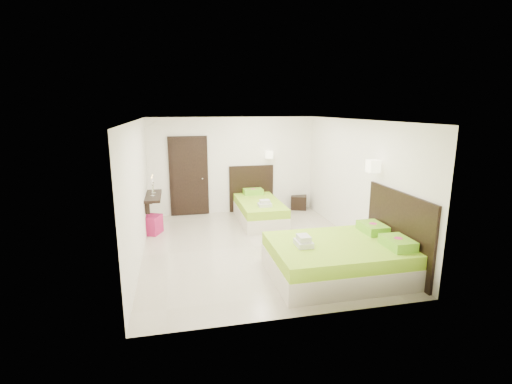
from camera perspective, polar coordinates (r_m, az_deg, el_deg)
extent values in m
plane|color=#BDB29D|center=(7.83, -0.24, -8.39)|extent=(5.50, 5.50, 0.00)
cube|color=beige|center=(9.47, 0.52, -3.54)|extent=(1.03, 2.06, 0.33)
cube|color=#81BC1E|center=(9.40, 0.53, -1.98)|extent=(1.02, 2.04, 0.21)
cube|color=black|center=(10.30, -0.72, 0.54)|extent=(1.24, 0.05, 1.29)
cube|color=#75BD22|center=(10.09, -0.45, 0.08)|extent=(0.51, 0.35, 0.14)
cylinder|color=#DD347A|center=(10.08, -0.45, 0.49)|extent=(0.12, 0.12, 0.00)
cube|color=silver|center=(8.83, 1.35, -1.99)|extent=(0.31, 0.23, 0.08)
cube|color=silver|center=(8.81, 1.36, -1.47)|extent=(0.23, 0.17, 0.08)
cube|color=white|center=(10.10, 2.00, 5.77)|extent=(0.19, 0.19, 0.21)
cylinder|color=#2D2116|center=(10.18, 1.88, 5.83)|extent=(0.03, 0.16, 0.03)
cube|color=beige|center=(6.65, 12.40, -10.99)|extent=(2.29, 1.71, 0.37)
cube|color=#81BC1E|center=(6.54, 12.53, -8.60)|extent=(2.26, 1.70, 0.23)
cube|color=black|center=(6.99, 20.98, -5.72)|extent=(0.05, 1.94, 1.43)
cube|color=#75BD22|center=(6.55, 20.98, -7.31)|extent=(0.39, 0.57, 0.16)
cylinder|color=#DD347A|center=(6.52, 21.03, -6.63)|extent=(0.14, 0.14, 0.00)
cube|color=#75BD22|center=(7.19, 17.50, -5.27)|extent=(0.39, 0.57, 0.16)
cylinder|color=#DD347A|center=(7.16, 17.55, -4.65)|extent=(0.14, 0.14, 0.00)
cube|color=silver|center=(6.25, 7.31, -7.83)|extent=(0.25, 0.34, 0.09)
cube|color=silver|center=(6.22, 7.34, -7.04)|extent=(0.19, 0.26, 0.09)
cube|color=white|center=(7.26, 17.57, 3.82)|extent=(0.21, 0.21, 0.23)
cylinder|color=#2D2116|center=(7.30, 18.11, 3.83)|extent=(0.16, 0.03, 0.03)
cube|color=black|center=(10.67, 6.58, -1.59)|extent=(0.54, 0.51, 0.39)
cube|color=#9B1447|center=(8.88, -15.90, -4.84)|extent=(0.56, 0.56, 0.43)
cube|color=black|center=(10.01, -10.30, 2.35)|extent=(1.02, 0.06, 2.14)
cube|color=black|center=(9.98, -10.29, 2.32)|extent=(0.88, 0.04, 2.06)
cylinder|color=silver|center=(9.97, -8.26, 2.09)|extent=(0.03, 0.10, 0.03)
cube|color=black|center=(8.98, -15.52, -0.61)|extent=(0.35, 1.20, 0.06)
cube|color=black|center=(8.59, -16.37, -2.30)|extent=(0.10, 0.04, 0.30)
cube|color=black|center=(9.46, -16.03, -0.91)|extent=(0.10, 0.04, 0.30)
cylinder|color=silver|center=(8.83, -15.58, -0.58)|extent=(0.10, 0.10, 0.02)
cylinder|color=silver|center=(8.80, -15.63, 0.18)|extent=(0.02, 0.02, 0.22)
cone|color=silver|center=(8.78, -15.68, 1.01)|extent=(0.07, 0.07, 0.04)
cylinder|color=white|center=(8.76, -15.72, 1.62)|extent=(0.02, 0.02, 0.15)
sphere|color=#FFB23F|center=(8.74, -15.75, 2.18)|extent=(0.02, 0.02, 0.02)
cylinder|color=silver|center=(9.12, -15.49, -0.15)|extent=(0.10, 0.10, 0.02)
cylinder|color=silver|center=(9.10, -15.54, 0.59)|extent=(0.02, 0.02, 0.22)
cone|color=silver|center=(9.07, -15.59, 1.39)|extent=(0.07, 0.07, 0.04)
cylinder|color=white|center=(9.05, -15.62, 1.98)|extent=(0.02, 0.02, 0.15)
sphere|color=#FFB23F|center=(9.04, -15.65, 2.52)|extent=(0.02, 0.02, 0.02)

